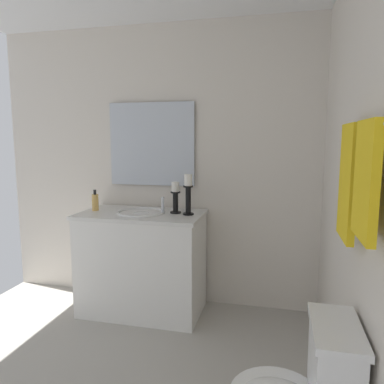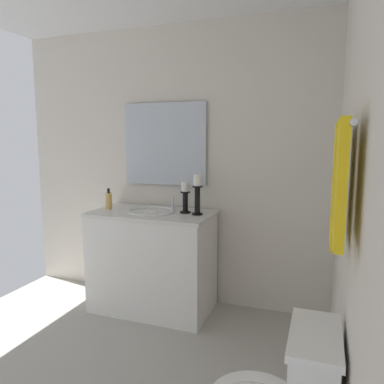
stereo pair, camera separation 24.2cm
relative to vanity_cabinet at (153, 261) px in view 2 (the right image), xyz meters
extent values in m
cube|color=silver|center=(1.25, 1.48, 0.79)|extent=(3.14, 0.04, 2.45)
cube|color=silver|center=(-0.32, 0.02, 0.79)|extent=(0.04, 2.92, 2.45)
cube|color=white|center=(0.00, 0.00, -0.02)|extent=(0.55, 1.00, 0.83)
cube|color=silver|center=(0.00, 0.00, 0.41)|extent=(0.58, 1.03, 0.03)
sphere|color=black|center=(-0.10, -0.51, 0.03)|extent=(0.02, 0.02, 0.02)
sphere|color=black|center=(0.10, -0.51, 0.03)|extent=(0.02, 0.02, 0.02)
ellipsoid|color=white|center=(0.00, 0.00, 0.38)|extent=(0.38, 0.30, 0.11)
torus|color=white|center=(0.00, 0.00, 0.43)|extent=(0.40, 0.40, 0.02)
cylinder|color=silver|center=(0.00, 0.19, 0.50)|extent=(0.02, 0.02, 0.14)
cube|color=silver|center=(-0.28, 0.00, 0.99)|extent=(0.02, 0.78, 0.73)
cylinder|color=black|center=(-0.02, 0.40, 0.44)|extent=(0.09, 0.09, 0.01)
cylinder|color=black|center=(-0.02, 0.40, 0.54)|extent=(0.04, 0.04, 0.23)
cylinder|color=black|center=(-0.02, 0.40, 0.66)|extent=(0.08, 0.08, 0.01)
cylinder|color=white|center=(-0.02, 0.40, 0.71)|extent=(0.06, 0.06, 0.09)
cylinder|color=black|center=(-0.06, 0.28, 0.44)|extent=(0.09, 0.09, 0.01)
cylinder|color=black|center=(-0.06, 0.28, 0.51)|extent=(0.04, 0.04, 0.17)
cylinder|color=black|center=(-0.06, 0.28, 0.60)|extent=(0.08, 0.08, 0.01)
cylinder|color=white|center=(-0.06, 0.28, 0.65)|extent=(0.06, 0.06, 0.08)
cylinder|color=#E5B259|center=(0.00, -0.42, 0.50)|extent=(0.06, 0.06, 0.14)
cylinder|color=black|center=(0.00, -0.42, 0.59)|extent=(0.02, 0.02, 0.04)
cube|color=white|center=(1.38, 1.35, 0.13)|extent=(0.36, 0.17, 0.32)
cube|color=white|center=(1.38, 1.35, 0.30)|extent=(0.38, 0.19, 0.03)
cylinder|color=silver|center=(1.30, 1.42, 1.08)|extent=(0.68, 0.02, 0.02)
cube|color=yellow|center=(1.13, 1.40, 0.85)|extent=(0.28, 0.03, 0.50)
cube|color=yellow|center=(1.47, 1.40, 0.90)|extent=(0.27, 0.03, 0.41)
camera|label=1|loc=(2.82, 1.11, 1.04)|focal=34.32mm
camera|label=2|loc=(2.75, 1.34, 1.04)|focal=34.32mm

